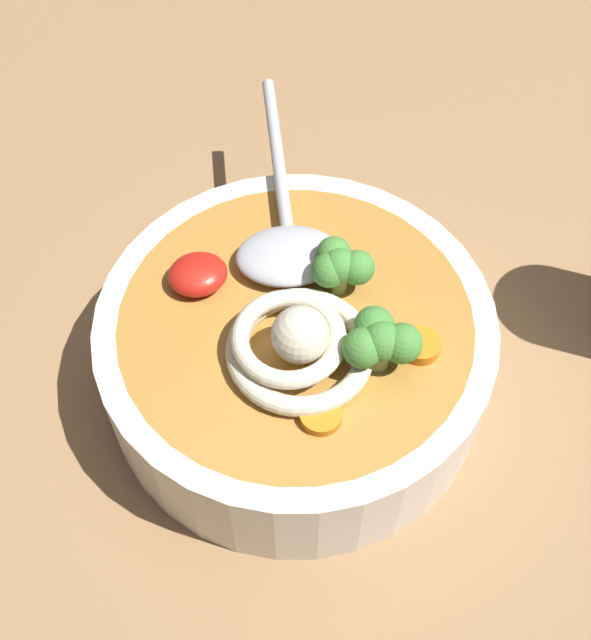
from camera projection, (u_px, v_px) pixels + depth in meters
The scene contains 9 objects.
table_slab at pixel (314, 345), 54.04cm from camera, with size 137.23×137.23×3.57cm, color #936D47.
soup_bowl at pixel (296, 351), 47.53cm from camera, with size 22.40×22.40×6.67cm.
noodle_pile at pixel (297, 343), 42.70cm from camera, with size 8.73×8.56×3.51cm.
soup_spoon at pixel (286, 237), 47.23cm from camera, with size 6.73×17.53×1.60cm.
chili_sauce_dollop at pixel (198, 274), 45.74cm from camera, with size 3.37×3.04×1.52cm, color red.
broccoli_floret_center at pixel (380, 340), 41.64cm from camera, with size 4.18×3.59×3.30cm.
broccoli_floret_near_spoon at pixel (338, 265), 44.65cm from camera, with size 3.83×3.30×3.03cm.
carrot_slice_front at pixel (421, 346), 43.49cm from camera, with size 2.15×2.15×0.73cm, color orange.
carrot_slice_beside_chili at pixel (321, 415), 41.20cm from camera, with size 2.18×2.18×0.56cm, color orange.
Camera 1 is at (9.87, 27.77, 47.12)cm, focal length 45.81 mm.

